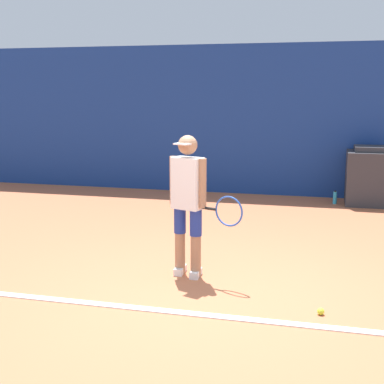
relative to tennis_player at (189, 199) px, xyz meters
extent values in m
plane|color=#B76642|center=(0.36, -0.56, -0.91)|extent=(24.00, 24.00, 0.00)
cube|color=navy|center=(0.36, 5.23, 0.62)|extent=(24.00, 0.10, 3.06)
cube|color=white|center=(0.36, -1.08, -0.90)|extent=(21.60, 0.10, 0.01)
cylinder|color=#A37556|center=(-0.12, 0.04, -0.66)|extent=(0.12, 0.12, 0.49)
cylinder|color=navy|center=(-0.12, 0.04, -0.26)|extent=(0.14, 0.14, 0.30)
cube|color=white|center=(-0.12, 0.04, -0.87)|extent=(0.10, 0.24, 0.08)
cylinder|color=#A37556|center=(0.09, -0.03, -0.66)|extent=(0.12, 0.12, 0.49)
cylinder|color=navy|center=(0.09, -0.03, -0.26)|extent=(0.14, 0.14, 0.30)
cube|color=white|center=(0.09, -0.03, -0.87)|extent=(0.10, 0.24, 0.08)
cube|color=white|center=(-0.01, 0.00, 0.18)|extent=(0.39, 0.30, 0.59)
sphere|color=#A37556|center=(-0.01, 0.00, 0.62)|extent=(0.22, 0.22, 0.22)
cube|color=white|center=(-0.05, -0.09, 0.64)|extent=(0.21, 0.17, 0.02)
cylinder|color=#A37556|center=(-0.20, 0.07, 0.20)|extent=(0.09, 0.09, 0.56)
cylinder|color=#A37556|center=(0.17, -0.06, 0.20)|extent=(0.09, 0.09, 0.56)
cylinder|color=black|center=(0.26, -0.09, -0.08)|extent=(0.18, 0.09, 0.03)
torus|color=#2851B2|center=(0.50, -0.17, -0.08)|extent=(0.33, 0.13, 0.34)
sphere|color=#D1E533|center=(1.52, -0.78, -0.88)|extent=(0.07, 0.07, 0.07)
cube|color=#333338|center=(2.31, 4.71, -0.41)|extent=(0.84, 0.83, 1.01)
cube|color=#333338|center=(2.31, 4.71, 0.15)|extent=(0.59, 0.58, 0.10)
cylinder|color=#33ADD6|center=(1.70, 4.58, -0.79)|extent=(0.07, 0.07, 0.23)
cylinder|color=black|center=(1.70, 4.58, -0.67)|extent=(0.04, 0.04, 0.02)
camera|label=1|loc=(1.49, -5.78, 1.22)|focal=50.00mm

